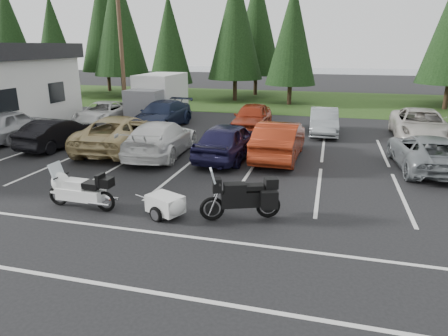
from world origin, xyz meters
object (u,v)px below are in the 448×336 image
box_truck (155,97)px  car_far_0 (103,113)px  cargo_trailer (165,206)px  car_near_0 (11,125)px  car_far_4 (420,125)px  utility_pole (121,46)px  car_near_6 (427,152)px  car_near_2 (122,133)px  car_far_2 (252,118)px  car_near_3 (161,138)px  car_far_1 (162,115)px  car_near_4 (229,141)px  touring_motorcycle (80,187)px  car_near_5 (279,140)px  adventure_motorcycle (241,193)px  car_near_1 (58,133)px  car_far_3 (324,121)px

box_truck → car_far_0: box_truck is taller
cargo_trailer → car_near_0: bearing=172.7°
box_truck → car_far_4: bearing=-8.5°
utility_pole → car_near_6: bearing=-23.3°
car_near_2 → car_far_2: car_near_2 is taller
car_near_3 → car_far_1: 6.36m
car_far_0 → car_near_4: bearing=-36.0°
car_near_6 → cargo_trailer: car_near_6 is taller
utility_pole → car_far_0: 4.57m
car_near_2 → car_near_3: (2.19, -0.47, -0.04)m
car_near_3 → car_far_0: size_ratio=1.08×
car_near_2 → touring_motorcycle: bearing=104.6°
box_truck → car_near_6: bearing=-27.4°
car_far_4 → touring_motorcycle: (-11.73, -12.62, -0.10)m
car_far_1 → car_near_6: bearing=-17.8°
car_near_4 → car_far_4: bearing=-140.0°
car_near_4 → cargo_trailer: (-0.22, -6.52, -0.47)m
car_near_2 → utility_pole: bearing=-67.0°
car_near_2 → car_near_5: 7.39m
car_far_2 → adventure_motorcycle: (2.05, -12.15, -0.01)m
car_near_6 → adventure_motorcycle: size_ratio=1.94×
car_near_0 → car_near_4: bearing=172.9°
car_near_2 → car_near_4: car_near_2 is taller
car_near_5 → cargo_trailer: (-2.35, -7.14, -0.49)m
car_near_1 → touring_motorcycle: size_ratio=1.69×
utility_pole → touring_motorcycle: bearing=-66.7°
car_near_1 → car_near_5: 10.65m
car_near_0 → car_far_2: 12.92m
car_near_3 → cargo_trailer: car_near_3 is taller
car_near_4 → car_far_2: 6.05m
car_near_0 → car_far_2: car_near_0 is taller
utility_pole → car_far_1: 5.84m
car_near_1 → cargo_trailer: (8.26, -6.37, -0.37)m
car_near_0 → adventure_motorcycle: car_near_0 is taller
car_near_5 → car_far_3: car_near_5 is taller
car_near_2 → car_far_4: car_near_2 is taller
car_near_1 → car_far_0: car_near_1 is taller
utility_pole → car_near_6: size_ratio=1.80×
car_near_3 → car_near_0: bearing=-8.9°
car_near_0 → car_near_3: car_near_0 is taller
car_far_2 → car_far_4: 8.93m
car_far_4 → cargo_trailer: size_ratio=3.95×
car_near_4 → car_far_2: size_ratio=1.03×
car_far_1 → car_far_2: bearing=7.3°
car_near_0 → car_far_0: car_near_0 is taller
utility_pole → car_far_0: (-0.44, -2.14, -4.01)m
car_near_6 → box_truck: bearing=-31.4°
car_near_2 → car_far_3: car_near_2 is taller
cargo_trailer → car_far_2: bearing=113.7°
utility_pole → car_near_3: (6.15, -8.19, -3.92)m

